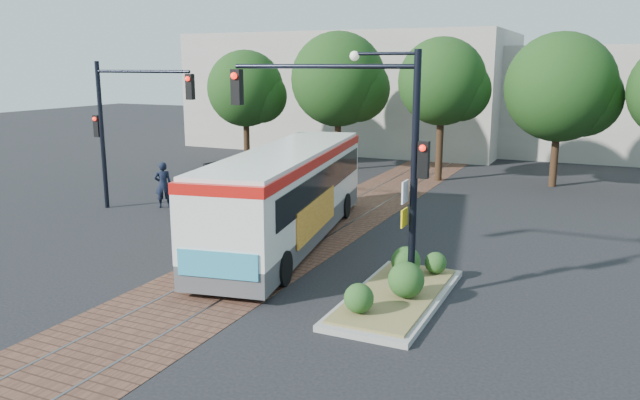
{
  "coord_description": "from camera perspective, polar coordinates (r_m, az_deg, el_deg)",
  "views": [
    {
      "loc": [
        9.32,
        -15.32,
        5.85
      ],
      "look_at": [
        1.07,
        2.42,
        1.6
      ],
      "focal_mm": 35.0,
      "sensor_mm": 36.0,
      "label": 1
    }
  ],
  "objects": [
    {
      "name": "officer",
      "position": [
        26.76,
        -14.15,
        1.36
      ],
      "size": [
        0.84,
        0.81,
        1.93
      ],
      "primitive_type": "imported",
      "rotation": [
        0.0,
        0.0,
        3.84
      ],
      "color": "black",
      "rests_on": "ground"
    },
    {
      "name": "signal_pole_main",
      "position": [
        15.6,
        4.32,
        5.99
      ],
      "size": [
        5.49,
        0.46,
        6.0
      ],
      "color": "black",
      "rests_on": "ground"
    },
    {
      "name": "tree_row",
      "position": [
        32.78,
        10.76,
        10.3
      ],
      "size": [
        26.4,
        5.6,
        7.67
      ],
      "color": "#382314",
      "rests_on": "ground"
    },
    {
      "name": "trackbed",
      "position": [
        22.24,
        -0.8,
        -2.98
      ],
      "size": [
        3.6,
        40.0,
        0.02
      ],
      "color": "brown",
      "rests_on": "ground"
    },
    {
      "name": "parked_car",
      "position": [
        30.05,
        -6.87,
        2.11
      ],
      "size": [
        4.35,
        2.3,
        1.2
      ],
      "primitive_type": "imported",
      "rotation": [
        0.0,
        0.0,
        1.42
      ],
      "color": "black",
      "rests_on": "ground"
    },
    {
      "name": "ground",
      "position": [
        18.87,
        -6.1,
        -5.88
      ],
      "size": [
        120.0,
        120.0,
        0.0
      ],
      "primitive_type": "plane",
      "color": "black",
      "rests_on": "ground"
    },
    {
      "name": "city_bus",
      "position": [
        20.83,
        -2.91,
        0.87
      ],
      "size": [
        4.57,
        11.94,
        3.13
      ],
      "rotation": [
        0.0,
        0.0,
        0.18
      ],
      "color": "#49494B",
      "rests_on": "ground"
    },
    {
      "name": "warehouses",
      "position": [
        45.2,
        12.49,
        9.39
      ],
      "size": [
        40.0,
        13.0,
        8.0
      ],
      "color": "#ADA899",
      "rests_on": "ground"
    },
    {
      "name": "traffic_island",
      "position": [
        16.09,
        7.21,
        -7.92
      ],
      "size": [
        2.2,
        5.2,
        1.13
      ],
      "color": "gray",
      "rests_on": "ground"
    },
    {
      "name": "signal_pole_left",
      "position": [
        26.27,
        -17.65,
        7.35
      ],
      "size": [
        4.99,
        0.34,
        6.0
      ],
      "color": "black",
      "rests_on": "ground"
    }
  ]
}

